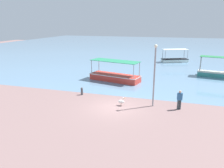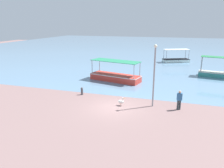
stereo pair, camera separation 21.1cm
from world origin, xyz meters
The scene contains 8 objects.
ground centered at (0.00, 0.00, 0.00)m, with size 120.00×120.00×0.00m, color #7E615F.
harbor_water centered at (0.00, 48.00, 0.00)m, with size 110.00×90.00×0.00m, color #6082A0.
fishing_boat_near_left centered at (4.51, 24.89, 0.47)m, with size 5.06×3.50×2.36m.
fishing_boat_far_right centered at (-2.43, 8.72, 0.55)m, with size 6.74×3.42×2.55m.
pelican centered at (0.52, 0.62, 0.38)m, with size 0.80×0.37×0.80m.
lamp_post centered at (3.21, 1.33, 3.07)m, with size 0.28×0.28×5.43m.
mooring_bollard centered at (-4.10, 2.35, 0.42)m, with size 0.25×0.25×0.79m.
fisherman_standing centered at (5.44, 1.18, 0.91)m, with size 0.45×0.36×1.69m.
Camera 2 is at (5.19, -17.03, 7.21)m, focal length 35.00 mm.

